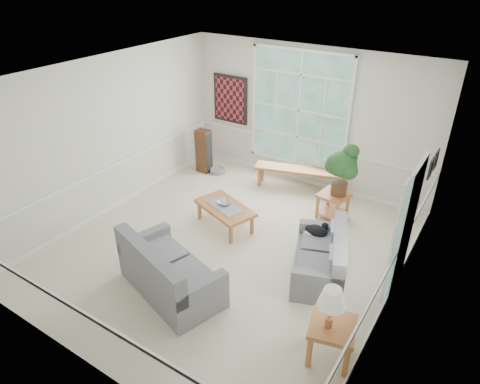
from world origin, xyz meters
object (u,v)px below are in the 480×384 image
at_px(loveseat_front, 171,266).
at_px(coffee_table, 225,216).
at_px(end_table, 333,206).
at_px(side_table, 330,341).
at_px(loveseat_right, 320,254).

distance_m(loveseat_front, coffee_table, 1.94).
bearing_deg(end_table, side_table, -68.28).
height_order(loveseat_right, end_table, loveseat_right).
height_order(loveseat_right, coffee_table, loveseat_right).
bearing_deg(loveseat_front, coffee_table, 117.02).
bearing_deg(loveseat_front, loveseat_right, 59.28).
bearing_deg(end_table, loveseat_right, -74.70).
distance_m(loveseat_right, coffee_table, 2.09).
height_order(coffee_table, end_table, end_table).
bearing_deg(loveseat_right, end_table, 84.60).
xyz_separation_m(coffee_table, end_table, (1.58, 1.39, 0.05)).
bearing_deg(coffee_table, loveseat_front, -60.66).
relative_size(loveseat_front, side_table, 2.99).
height_order(coffee_table, side_table, side_table).
xyz_separation_m(end_table, side_table, (1.26, -3.17, 0.02)).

